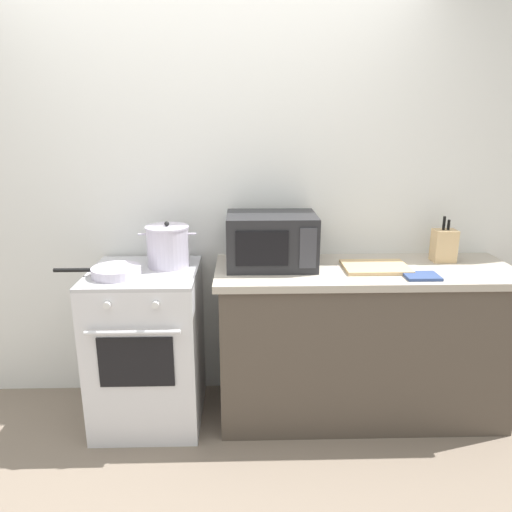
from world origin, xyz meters
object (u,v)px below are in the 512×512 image
at_px(knife_block, 444,245).
at_px(oven_mitt, 422,276).
at_px(microwave, 271,240).
at_px(stove, 148,346).
at_px(frying_pan, 115,271).
at_px(cutting_board, 375,267).
at_px(stock_pot, 168,246).

distance_m(knife_block, oven_mitt, 0.39).
bearing_deg(microwave, stove, -173.71).
bearing_deg(knife_block, stove, -175.36).
bearing_deg(microwave, oven_mitt, -16.84).
relative_size(frying_pan, microwave, 0.92).
xyz_separation_m(microwave, cutting_board, (0.58, -0.08, -0.14)).
bearing_deg(cutting_board, oven_mitt, -38.20).
relative_size(frying_pan, oven_mitt, 2.56).
distance_m(stove, frying_pan, 0.51).
xyz_separation_m(stock_pot, microwave, (0.59, -0.01, 0.03)).
xyz_separation_m(microwave, knife_block, (1.02, 0.06, -0.05)).
xyz_separation_m(stove, knife_block, (1.74, 0.14, 0.56)).
xyz_separation_m(frying_pan, microwave, (0.85, 0.17, 0.12)).
height_order(frying_pan, cutting_board, frying_pan).
bearing_deg(stove, stock_pot, 34.73).
bearing_deg(stove, cutting_board, 0.05).
height_order(microwave, oven_mitt, microwave).
bearing_deg(frying_pan, knife_block, 7.02).
distance_m(stock_pot, cutting_board, 1.18).
distance_m(stove, microwave, 0.94).
distance_m(cutting_board, oven_mitt, 0.26).
bearing_deg(stock_pot, microwave, -1.11).
bearing_deg(frying_pan, stock_pot, 34.65).
distance_m(frying_pan, oven_mitt, 1.63).
xyz_separation_m(stock_pot, frying_pan, (-0.26, -0.18, -0.09)).
distance_m(stock_pot, knife_block, 1.61).
bearing_deg(microwave, cutting_board, -7.62).
bearing_deg(stock_pot, stove, -145.27).
height_order(stock_pot, microwave, microwave).
relative_size(stove, microwave, 1.84).
bearing_deg(knife_block, frying_pan, -172.98).
bearing_deg(oven_mitt, stock_pot, 169.71).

